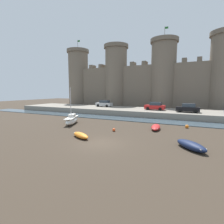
% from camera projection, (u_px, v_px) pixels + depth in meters
% --- Properties ---
extents(ground_plane, '(160.00, 160.00, 0.00)m').
position_uv_depth(ground_plane, '(101.00, 143.00, 17.30)').
color(ground_plane, '#382D23').
extents(water_channel, '(80.00, 4.50, 0.10)m').
position_uv_depth(water_channel, '(143.00, 120.00, 30.81)').
color(water_channel, '#3D4C56').
rests_on(water_channel, ground).
extents(quay_road, '(67.33, 10.00, 1.21)m').
position_uv_depth(quay_road, '(152.00, 112.00, 37.22)').
color(quay_road, gray).
rests_on(quay_road, ground).
extents(castle, '(62.51, 7.18, 21.60)m').
position_uv_depth(castle, '(163.00, 79.00, 46.57)').
color(castle, '#706354').
rests_on(castle, ground).
extents(rowboat_midflat_right, '(1.63, 3.70, 0.59)m').
position_uv_depth(rowboat_midflat_right, '(156.00, 127.00, 23.54)').
color(rowboat_midflat_right, red).
rests_on(rowboat_midflat_right, ground).
extents(rowboat_foreground_centre, '(3.19, 3.30, 0.73)m').
position_uv_depth(rowboat_foreground_centre, '(191.00, 145.00, 15.45)').
color(rowboat_foreground_centre, '#141E3D').
rests_on(rowboat_foreground_centre, ground).
extents(rowboat_near_channel_left, '(2.96, 2.10, 0.59)m').
position_uv_depth(rowboat_near_channel_left, '(81.00, 135.00, 19.24)').
color(rowboat_near_channel_left, orange).
rests_on(rowboat_near_channel_left, ground).
extents(sailboat_foreground_left, '(3.24, 5.26, 5.68)m').
position_uv_depth(sailboat_foreground_left, '(72.00, 120.00, 27.27)').
color(sailboat_foreground_left, silver).
rests_on(sailboat_foreground_left, ground).
extents(mooring_buoy_near_shore, '(0.41, 0.41, 0.41)m').
position_uv_depth(mooring_buoy_near_shore, '(114.00, 130.00, 22.36)').
color(mooring_buoy_near_shore, '#E04C1E').
rests_on(mooring_buoy_near_shore, ground).
extents(mooring_buoy_mid_mud, '(0.48, 0.48, 0.48)m').
position_uv_depth(mooring_buoy_mid_mud, '(187.00, 126.00, 24.27)').
color(mooring_buoy_mid_mud, orange).
rests_on(mooring_buoy_mid_mud, ground).
extents(car_quay_centre_east, '(4.13, 1.94, 1.62)m').
position_uv_depth(car_quay_centre_east, '(155.00, 106.00, 36.33)').
color(car_quay_centre_east, red).
rests_on(car_quay_centre_east, quay_road).
extents(car_quay_west, '(4.13, 1.94, 1.62)m').
position_uv_depth(car_quay_west, '(104.00, 104.00, 43.95)').
color(car_quay_west, '#B2B5B7').
rests_on(car_quay_west, quay_road).
extents(car_quay_centre_west, '(4.13, 1.94, 1.62)m').
position_uv_depth(car_quay_centre_west, '(188.00, 108.00, 32.42)').
color(car_quay_centre_west, black).
rests_on(car_quay_centre_west, quay_road).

